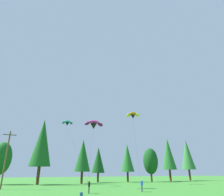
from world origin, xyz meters
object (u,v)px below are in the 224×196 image
Objects in this scene: parafoil_kite_high_teal at (67,123)px; parafoil_kite_mid_orange at (133,115)px; utility_pole at (6,157)px; parafoil_kite_far_magenta at (94,124)px; kite_flyer_near at (89,185)px; kite_flyer_mid at (142,184)px; backpack at (81,194)px.

parafoil_kite_mid_orange is (17.05, -0.63, 3.63)m from parafoil_kite_high_teal.
utility_pole is at bearing -170.98° from parafoil_kite_mid_orange.
parafoil_kite_mid_orange is 1.71× the size of parafoil_kite_far_magenta.
parafoil_kite_high_teal is at bearing 24.77° from utility_pole.
kite_flyer_near is 28.55m from parafoil_kite_mid_orange.
kite_flyer_near is 1.00× the size of kite_flyer_mid.
backpack is (-1.72, -2.33, -0.79)m from kite_flyer_near.
parafoil_kite_high_teal is 23.52m from backpack.
kite_flyer_mid is (18.70, -13.09, -4.01)m from utility_pole.
parafoil_kite_far_magenta is (14.41, -3.57, 6.40)m from utility_pole.
utility_pole is at bearing 145.01° from kite_flyer_mid.
kite_flyer_mid is 0.09× the size of parafoil_kite_mid_orange.
backpack is at bearing -134.78° from parafoil_kite_mid_orange.
kite_flyer_near is at bearing -111.40° from parafoil_kite_far_magenta.
parafoil_kite_high_teal reaches higher than backpack.
parafoil_kite_mid_orange is at bearing 44.21° from kite_flyer_near.
parafoil_kite_high_teal is 0.94× the size of parafoil_kite_mid_orange.
parafoil_kite_far_magenta is (-13.68, -8.03, -5.43)m from parafoil_kite_mid_orange.
parafoil_kite_high_teal is at bearing 111.27° from parafoil_kite_far_magenta.
parafoil_kite_high_teal is (-0.02, 17.19, 12.21)m from kite_flyer_near.
kite_flyer_mid reaches higher than backpack.
parafoil_kite_mid_orange is (28.08, 4.46, 11.84)m from utility_pole.
kite_flyer_near is 0.09× the size of parafoil_kite_mid_orange.
kite_flyer_mid is 0.15× the size of parafoil_kite_far_magenta.
parafoil_kite_far_magenta is at bearing -13.91° from utility_pole.
kite_flyer_near is 4.23× the size of backpack.
utility_pole is at bearing 132.43° from kite_flyer_near.
kite_flyer_near is at bearing -125.04° from backpack.
kite_flyer_mid is 25.44m from parafoil_kite_mid_orange.
parafoil_kite_mid_orange is 47.33× the size of backpack.
kite_flyer_near is 21.09m from parafoil_kite_high_teal.
kite_flyer_near is 3.00m from backpack.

